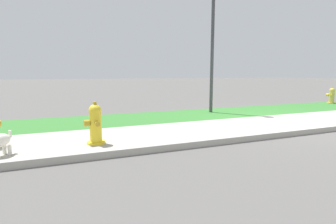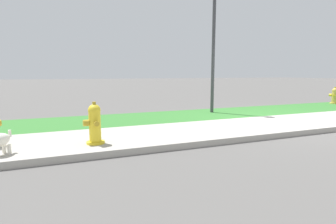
% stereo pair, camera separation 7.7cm
% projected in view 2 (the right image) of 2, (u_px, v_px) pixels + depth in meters
% --- Properties ---
extents(ground_plane, '(120.00, 120.00, 0.00)m').
position_uv_depth(ground_plane, '(290.00, 123.00, 7.03)').
color(ground_plane, '#5B5956').
extents(sidewalk_pavement, '(18.00, 2.15, 0.01)m').
position_uv_depth(sidewalk_pavement, '(290.00, 123.00, 7.03)').
color(sidewalk_pavement, '#ADA89E').
rests_on(sidewalk_pavement, ground).
extents(grass_verge, '(18.00, 2.14, 0.01)m').
position_uv_depth(grass_verge, '(241.00, 112.00, 9.01)').
color(grass_verge, '#387A33').
rests_on(grass_verge, ground).
extents(street_curb, '(18.00, 0.16, 0.12)m').
position_uv_depth(street_curb, '(331.00, 129.00, 5.95)').
color(street_curb, '#ADA89E').
rests_on(street_curb, ground).
extents(fire_hydrant_at_driveway, '(0.39, 0.38, 0.73)m').
position_uv_depth(fire_hydrant_at_driveway, '(334.00, 96.00, 11.35)').
color(fire_hydrant_at_driveway, gold).
rests_on(fire_hydrant_at_driveway, ground).
extents(fire_hydrant_mid_block, '(0.38, 0.40, 0.80)m').
position_uv_depth(fire_hydrant_mid_block, '(95.00, 124.00, 4.86)').
color(fire_hydrant_mid_block, yellow).
rests_on(fire_hydrant_mid_block, ground).
extents(street_lamp, '(0.32, 0.32, 4.54)m').
position_uv_depth(street_lamp, '(214.00, 20.00, 8.45)').
color(street_lamp, '#3D3D42').
rests_on(street_lamp, ground).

